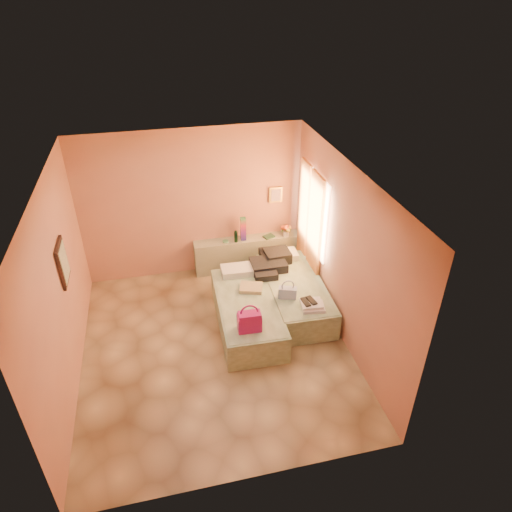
{
  "coord_description": "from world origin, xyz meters",
  "views": [
    {
      "loc": [
        -0.59,
        -5.3,
        4.97
      ],
      "look_at": [
        0.85,
        0.85,
        1.03
      ],
      "focal_mm": 32.0,
      "sensor_mm": 36.0,
      "label": 1
    }
  ],
  "objects_px": {
    "flower_vase": "(286,230)",
    "magenta_handbag": "(249,321)",
    "headboard_ledge": "(247,253)",
    "green_book": "(269,236)",
    "bed_right": "(294,294)",
    "bed_left": "(247,313)",
    "towel_stack": "(313,306)",
    "water_bottle": "(236,237)",
    "blue_handbag": "(288,293)"
  },
  "relations": [
    {
      "from": "headboard_ledge",
      "to": "towel_stack",
      "type": "bearing_deg",
      "value": -74.52
    },
    {
      "from": "magenta_handbag",
      "to": "headboard_ledge",
      "type": "bearing_deg",
      "value": 80.93
    },
    {
      "from": "headboard_ledge",
      "to": "bed_right",
      "type": "xyz_separation_m",
      "value": [
        0.52,
        -1.39,
        -0.08
      ]
    },
    {
      "from": "flower_vase",
      "to": "bed_right",
      "type": "bearing_deg",
      "value": -99.51
    },
    {
      "from": "bed_right",
      "to": "bed_left",
      "type": "bearing_deg",
      "value": -159.23
    },
    {
      "from": "bed_left",
      "to": "bed_right",
      "type": "relative_size",
      "value": 1.0
    },
    {
      "from": "water_bottle",
      "to": "green_book",
      "type": "distance_m",
      "value": 0.65
    },
    {
      "from": "blue_handbag",
      "to": "towel_stack",
      "type": "xyz_separation_m",
      "value": [
        0.31,
        -0.36,
        -0.04
      ]
    },
    {
      "from": "water_bottle",
      "to": "blue_handbag",
      "type": "xyz_separation_m",
      "value": [
        0.51,
        -1.7,
        -0.17
      ]
    },
    {
      "from": "water_bottle",
      "to": "towel_stack",
      "type": "bearing_deg",
      "value": -68.16
    },
    {
      "from": "bed_left",
      "to": "water_bottle",
      "type": "bearing_deg",
      "value": 86.87
    },
    {
      "from": "bed_left",
      "to": "towel_stack",
      "type": "xyz_separation_m",
      "value": [
        0.96,
        -0.42,
        0.3
      ]
    },
    {
      "from": "green_book",
      "to": "bed_right",
      "type": "bearing_deg",
      "value": -106.57
    },
    {
      "from": "bed_right",
      "to": "magenta_handbag",
      "type": "bearing_deg",
      "value": -133.56
    },
    {
      "from": "flower_vase",
      "to": "magenta_handbag",
      "type": "height_order",
      "value": "flower_vase"
    },
    {
      "from": "bed_right",
      "to": "magenta_handbag",
      "type": "height_order",
      "value": "magenta_handbag"
    },
    {
      "from": "green_book",
      "to": "blue_handbag",
      "type": "distance_m",
      "value": 1.73
    },
    {
      "from": "green_book",
      "to": "towel_stack",
      "type": "bearing_deg",
      "value": -106.51
    },
    {
      "from": "magenta_handbag",
      "to": "blue_handbag",
      "type": "relative_size",
      "value": 1.18
    },
    {
      "from": "headboard_ledge",
      "to": "towel_stack",
      "type": "xyz_separation_m",
      "value": [
        0.59,
        -2.12,
        0.23
      ]
    },
    {
      "from": "headboard_ledge",
      "to": "green_book",
      "type": "xyz_separation_m",
      "value": [
        0.41,
        -0.05,
        0.34
      ]
    },
    {
      "from": "green_book",
      "to": "flower_vase",
      "type": "xyz_separation_m",
      "value": [
        0.33,
        -0.03,
        0.12
      ]
    },
    {
      "from": "magenta_handbag",
      "to": "blue_handbag",
      "type": "distance_m",
      "value": 0.99
    },
    {
      "from": "flower_vase",
      "to": "blue_handbag",
      "type": "height_order",
      "value": "flower_vase"
    },
    {
      "from": "headboard_ledge",
      "to": "flower_vase",
      "type": "relative_size",
      "value": 7.4
    },
    {
      "from": "bed_right",
      "to": "blue_handbag",
      "type": "xyz_separation_m",
      "value": [
        -0.25,
        -0.38,
        0.34
      ]
    },
    {
      "from": "water_bottle",
      "to": "blue_handbag",
      "type": "distance_m",
      "value": 1.78
    },
    {
      "from": "water_bottle",
      "to": "blue_handbag",
      "type": "height_order",
      "value": "water_bottle"
    },
    {
      "from": "headboard_ledge",
      "to": "bed_right",
      "type": "relative_size",
      "value": 1.02
    },
    {
      "from": "bed_right",
      "to": "towel_stack",
      "type": "distance_m",
      "value": 0.8
    },
    {
      "from": "bed_left",
      "to": "bed_right",
      "type": "height_order",
      "value": "same"
    },
    {
      "from": "headboard_ledge",
      "to": "green_book",
      "type": "relative_size",
      "value": 10.21
    },
    {
      "from": "bed_right",
      "to": "towel_stack",
      "type": "bearing_deg",
      "value": -83.22
    },
    {
      "from": "bed_left",
      "to": "bed_right",
      "type": "bearing_deg",
      "value": 20.77
    },
    {
      "from": "green_book",
      "to": "bed_left",
      "type": "bearing_deg",
      "value": -136.85
    },
    {
      "from": "bed_left",
      "to": "magenta_handbag",
      "type": "relative_size",
      "value": 5.79
    },
    {
      "from": "headboard_ledge",
      "to": "magenta_handbag",
      "type": "distance_m",
      "value": 2.46
    },
    {
      "from": "headboard_ledge",
      "to": "towel_stack",
      "type": "distance_m",
      "value": 2.22
    },
    {
      "from": "water_bottle",
      "to": "flower_vase",
      "type": "xyz_separation_m",
      "value": [
        0.98,
        -0.0,
        0.03
      ]
    },
    {
      "from": "bed_right",
      "to": "blue_handbag",
      "type": "distance_m",
      "value": 0.57
    },
    {
      "from": "headboard_ledge",
      "to": "blue_handbag",
      "type": "bearing_deg",
      "value": -81.04
    },
    {
      "from": "green_book",
      "to": "towel_stack",
      "type": "relative_size",
      "value": 0.57
    },
    {
      "from": "green_book",
      "to": "magenta_handbag",
      "type": "xyz_separation_m",
      "value": [
        -0.9,
        -2.34,
        -0.0
      ]
    },
    {
      "from": "headboard_ledge",
      "to": "water_bottle",
      "type": "xyz_separation_m",
      "value": [
        -0.23,
        -0.07,
        0.44
      ]
    },
    {
      "from": "bed_right",
      "to": "green_book",
      "type": "relative_size",
      "value": 9.96
    },
    {
      "from": "water_bottle",
      "to": "flower_vase",
      "type": "relative_size",
      "value": 0.81
    },
    {
      "from": "bed_left",
      "to": "blue_handbag",
      "type": "relative_size",
      "value": 6.85
    },
    {
      "from": "green_book",
      "to": "water_bottle",
      "type": "bearing_deg",
      "value": 160.85
    },
    {
      "from": "green_book",
      "to": "magenta_handbag",
      "type": "bearing_deg",
      "value": -132.39
    },
    {
      "from": "headboard_ledge",
      "to": "bed_left",
      "type": "distance_m",
      "value": 1.74
    }
  ]
}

